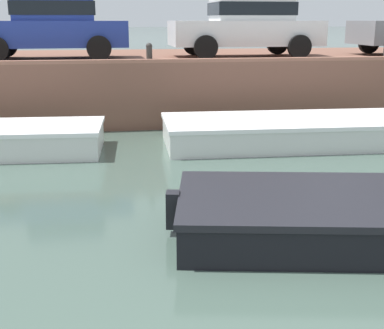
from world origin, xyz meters
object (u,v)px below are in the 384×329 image
car_left_inner_blue (51,25)px  mooring_bollard_mid (149,52)px  boat_moored_central_white (304,131)px  car_centre_white (247,24)px

car_left_inner_blue → mooring_bollard_mid: bearing=-33.0°
boat_moored_central_white → car_centre_white: size_ratio=1.63×
mooring_bollard_mid → car_left_inner_blue: bearing=147.0°
car_left_inner_blue → car_centre_white: (5.08, -0.00, 0.00)m
boat_moored_central_white → car_centre_white: bearing=94.7°
car_centre_white → boat_moored_central_white: bearing=-85.3°
car_centre_white → mooring_bollard_mid: bearing=-151.1°
car_centre_white → mooring_bollard_mid: size_ratio=8.86×
boat_moored_central_white → car_left_inner_blue: 6.90m
boat_moored_central_white → mooring_bollard_mid: size_ratio=14.46×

